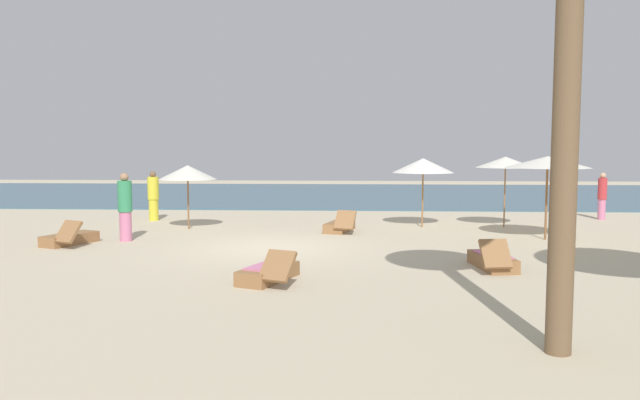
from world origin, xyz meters
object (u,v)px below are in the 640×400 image
umbrella_2 (506,162)px  lounger_3 (70,238)px  lounger_0 (269,272)px  person_2 (125,207)px  lounger_1 (493,260)px  lounger_2 (340,226)px  person_1 (602,196)px  person_0 (153,196)px  umbrella_0 (423,166)px  umbrella_4 (188,172)px  umbrella_1 (548,162)px

umbrella_2 → lounger_3: bearing=-161.6°
lounger_0 → person_2: (-4.57, 4.77, 0.76)m
lounger_1 → lounger_2: 6.40m
lounger_0 → person_1: size_ratio=1.09×
umbrella_2 → person_2: bearing=-163.0°
person_0 → person_2: size_ratio=0.92×
umbrella_0 → umbrella_4: size_ratio=1.10×
lounger_0 → person_0: (-5.28, 9.30, 0.68)m
lounger_1 → umbrella_1: bearing=60.3°
umbrella_2 → lounger_1: 7.17m
lounger_1 → person_1: size_ratio=1.06×
lounger_1 → person_1: (5.77, 8.94, 0.66)m
lounger_2 → umbrella_1: bearing=-13.3°
umbrella_0 → person_0: umbrella_0 is taller
umbrella_2 → person_0: 11.80m
lounger_0 → person_2: size_ratio=0.97×
umbrella_4 → person_2: size_ratio=1.07×
umbrella_4 → person_0: umbrella_4 is taller
umbrella_1 → person_2: size_ratio=1.24×
umbrella_4 → lounger_1: bearing=-35.6°
umbrella_2 → lounger_3: size_ratio=1.26×
umbrella_2 → person_2: size_ratio=1.21×
umbrella_2 → lounger_3: (-12.20, -4.06, -1.90)m
umbrella_1 → lounger_2: (-5.69, 1.34, -1.97)m
lounger_2 → umbrella_4: bearing=176.3°
lounger_3 → person_2: 1.62m
lounger_0 → umbrella_1: bearing=39.0°
umbrella_1 → lounger_3: size_ratio=1.29×
person_1 → umbrella_0: bearing=-160.3°
lounger_2 → person_0: size_ratio=1.04×
lounger_0 → lounger_1: (4.55, 1.47, 0.00)m
umbrella_1 → lounger_2: umbrella_1 is taller
lounger_0 → lounger_1: lounger_1 is taller
person_0 → person_1: person_0 is taller
umbrella_1 → lounger_1: size_ratio=1.32×
umbrella_4 → person_1: bearing=12.9°
umbrella_2 → person_0: bearing=174.3°
umbrella_2 → lounger_1: bearing=-105.5°
person_1 → person_2: bearing=-159.3°
lounger_0 → umbrella_4: bearing=115.8°
person_1 → umbrella_2: bearing=-149.9°
lounger_1 → lounger_3: lounger_1 is taller
lounger_1 → lounger_3: size_ratio=0.98×
umbrella_2 → lounger_1: umbrella_2 is taller
lounger_0 → lounger_2: lounger_2 is taller
person_1 → lounger_3: bearing=-158.5°
person_0 → person_2: person_2 is taller
person_2 → umbrella_0: bearing=21.6°
umbrella_4 → person_0: 2.87m
umbrella_2 → lounger_1: (-1.84, -6.66, -1.89)m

